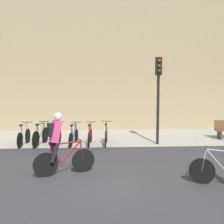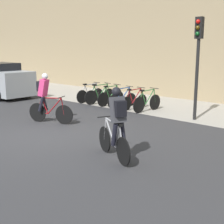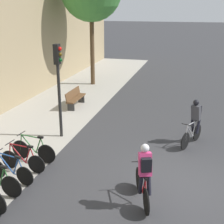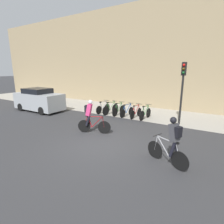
{
  "view_description": "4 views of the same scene",
  "coord_description": "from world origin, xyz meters",
  "px_view_note": "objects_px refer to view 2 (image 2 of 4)",
  "views": [
    {
      "loc": [
        -0.26,
        -6.83,
        2.54
      ],
      "look_at": [
        0.35,
        3.1,
        1.59
      ],
      "focal_mm": 45.0,
      "sensor_mm": 36.0,
      "label": 1
    },
    {
      "loc": [
        7.86,
        -5.52,
        2.66
      ],
      "look_at": [
        1.6,
        1.35,
        0.74
      ],
      "focal_mm": 50.0,
      "sensor_mm": 36.0,
      "label": 2
    },
    {
      "loc": [
        -8.41,
        -0.06,
        5.09
      ],
      "look_at": [
        1.42,
        2.6,
        1.61
      ],
      "focal_mm": 50.0,
      "sensor_mm": 36.0,
      "label": 3
    },
    {
      "loc": [
        4.29,
        -5.99,
        3.27
      ],
      "look_at": [
        -1.04,
        2.76,
        0.82
      ],
      "focal_mm": 28.0,
      "sensor_mm": 36.0,
      "label": 4
    }
  ],
  "objects_px": {
    "parked_bike_2": "(111,97)",
    "parked_bike_0": "(90,94)",
    "cyclist_grey": "(117,122)",
    "parked_bike_1": "(100,95)",
    "cyclist_pink": "(46,97)",
    "parked_bike_3": "(122,99)",
    "parked_car": "(0,80)",
    "traffic_light_pole": "(198,50)",
    "parked_bike_4": "(134,101)",
    "parked_bike_5": "(147,102)"
  },
  "relations": [
    {
      "from": "parked_bike_0",
      "to": "parked_bike_2",
      "type": "relative_size",
      "value": 1.03
    },
    {
      "from": "parked_bike_4",
      "to": "parked_bike_0",
      "type": "bearing_deg",
      "value": 179.99
    },
    {
      "from": "parked_bike_2",
      "to": "parked_car",
      "type": "xyz_separation_m",
      "value": [
        -6.31,
        -2.11,
        0.5
      ]
    },
    {
      "from": "cyclist_grey",
      "to": "parked_bike_3",
      "type": "height_order",
      "value": "cyclist_grey"
    },
    {
      "from": "parked_bike_4",
      "to": "traffic_light_pole",
      "type": "bearing_deg",
      "value": -0.94
    },
    {
      "from": "parked_bike_1",
      "to": "parked_bike_3",
      "type": "bearing_deg",
      "value": -0.06
    },
    {
      "from": "parked_bike_4",
      "to": "parked_bike_5",
      "type": "distance_m",
      "value": 0.7
    },
    {
      "from": "parked_bike_3",
      "to": "parked_bike_4",
      "type": "distance_m",
      "value": 0.7
    },
    {
      "from": "parked_bike_5",
      "to": "traffic_light_pole",
      "type": "distance_m",
      "value": 3.12
    },
    {
      "from": "cyclist_grey",
      "to": "parked_bike_1",
      "type": "distance_m",
      "value": 7.79
    },
    {
      "from": "cyclist_grey",
      "to": "traffic_light_pole",
      "type": "relative_size",
      "value": 0.48
    },
    {
      "from": "parked_bike_1",
      "to": "parked_car",
      "type": "relative_size",
      "value": 0.4
    },
    {
      "from": "cyclist_grey",
      "to": "parked_bike_4",
      "type": "distance_m",
      "value": 6.41
    },
    {
      "from": "parked_bike_2",
      "to": "parked_bike_3",
      "type": "relative_size",
      "value": 0.99
    },
    {
      "from": "parked_bike_0",
      "to": "parked_car",
      "type": "relative_size",
      "value": 0.39
    },
    {
      "from": "parked_bike_1",
      "to": "parked_bike_2",
      "type": "xyz_separation_m",
      "value": [
        0.7,
        0.0,
        -0.01
      ]
    },
    {
      "from": "cyclist_pink",
      "to": "parked_bike_3",
      "type": "distance_m",
      "value": 4.11
    },
    {
      "from": "cyclist_pink",
      "to": "traffic_light_pole",
      "type": "distance_m",
      "value": 5.73
    },
    {
      "from": "parked_bike_2",
      "to": "parked_bike_3",
      "type": "distance_m",
      "value": 0.7
    },
    {
      "from": "cyclist_pink",
      "to": "parked_bike_4",
      "type": "bearing_deg",
      "value": 78.69
    },
    {
      "from": "parked_bike_5",
      "to": "parked_car",
      "type": "distance_m",
      "value": 8.67
    },
    {
      "from": "cyclist_pink",
      "to": "parked_bike_0",
      "type": "xyz_separation_m",
      "value": [
        -1.97,
        4.07,
        -0.55
      ]
    },
    {
      "from": "parked_bike_2",
      "to": "parked_car",
      "type": "distance_m",
      "value": 6.67
    },
    {
      "from": "parked_bike_2",
      "to": "traffic_light_pole",
      "type": "bearing_deg",
      "value": -0.65
    },
    {
      "from": "cyclist_pink",
      "to": "parked_bike_5",
      "type": "relative_size",
      "value": 1.05
    },
    {
      "from": "cyclist_pink",
      "to": "parked_bike_3",
      "type": "relative_size",
      "value": 1.08
    },
    {
      "from": "cyclist_pink",
      "to": "parked_bike_4",
      "type": "distance_m",
      "value": 4.19
    },
    {
      "from": "cyclist_pink",
      "to": "parked_bike_5",
      "type": "height_order",
      "value": "cyclist_pink"
    },
    {
      "from": "traffic_light_pole",
      "to": "parked_bike_1",
      "type": "bearing_deg",
      "value": 179.44
    },
    {
      "from": "parked_bike_2",
      "to": "parked_bike_0",
      "type": "bearing_deg",
      "value": -179.96
    },
    {
      "from": "parked_bike_3",
      "to": "cyclist_grey",
      "type": "bearing_deg",
      "value": -50.57
    },
    {
      "from": "parked_bike_1",
      "to": "cyclist_grey",
      "type": "bearing_deg",
      "value": -42.61
    },
    {
      "from": "parked_bike_5",
      "to": "parked_car",
      "type": "bearing_deg",
      "value": -165.91
    },
    {
      "from": "parked_bike_2",
      "to": "parked_car",
      "type": "relative_size",
      "value": 0.38
    },
    {
      "from": "parked_bike_3",
      "to": "parked_car",
      "type": "height_order",
      "value": "parked_car"
    },
    {
      "from": "parked_bike_3",
      "to": "traffic_light_pole",
      "type": "bearing_deg",
      "value": -0.75
    },
    {
      "from": "cyclist_grey",
      "to": "parked_bike_0",
      "type": "bearing_deg",
      "value": 140.65
    },
    {
      "from": "cyclist_grey",
      "to": "parked_bike_3",
      "type": "xyz_separation_m",
      "value": [
        -4.32,
        5.26,
        -0.56
      ]
    },
    {
      "from": "parked_bike_4",
      "to": "parked_car",
      "type": "distance_m",
      "value": 8.0
    },
    {
      "from": "cyclist_pink",
      "to": "parked_bike_5",
      "type": "xyz_separation_m",
      "value": [
        1.51,
        4.07,
        -0.54
      ]
    },
    {
      "from": "parked_bike_0",
      "to": "traffic_light_pole",
      "type": "height_order",
      "value": "traffic_light_pole"
    },
    {
      "from": "parked_bike_0",
      "to": "parked_bike_3",
      "type": "bearing_deg",
      "value": -0.03
    },
    {
      "from": "cyclist_pink",
      "to": "cyclist_grey",
      "type": "bearing_deg",
      "value": -15.03
    },
    {
      "from": "parked_bike_3",
      "to": "parked_bike_5",
      "type": "distance_m",
      "value": 1.39
    },
    {
      "from": "cyclist_pink",
      "to": "parked_bike_4",
      "type": "relative_size",
      "value": 1.1
    },
    {
      "from": "parked_bike_2",
      "to": "parked_bike_1",
      "type": "bearing_deg",
      "value": -179.96
    },
    {
      "from": "parked_bike_1",
      "to": "parked_bike_3",
      "type": "relative_size",
      "value": 1.05
    },
    {
      "from": "cyclist_pink",
      "to": "parked_bike_2",
      "type": "xyz_separation_m",
      "value": [
        -0.58,
        4.07,
        -0.55
      ]
    },
    {
      "from": "parked_bike_1",
      "to": "parked_car",
      "type": "height_order",
      "value": "parked_car"
    },
    {
      "from": "cyclist_pink",
      "to": "parked_bike_3",
      "type": "height_order",
      "value": "cyclist_pink"
    }
  ]
}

